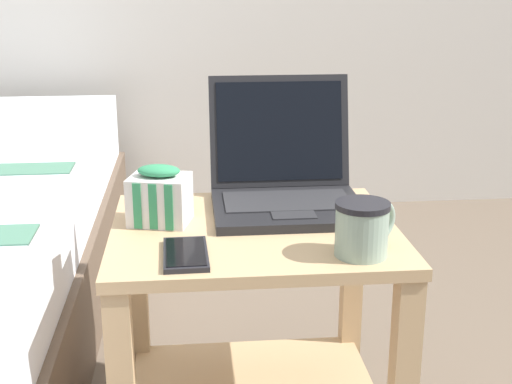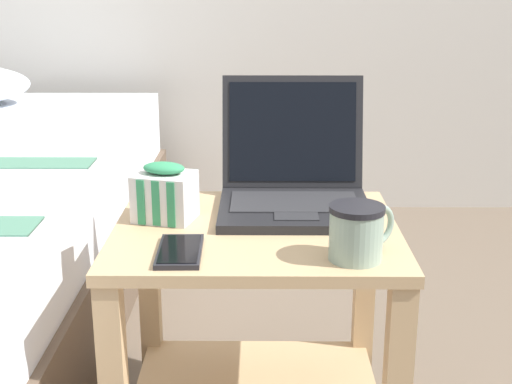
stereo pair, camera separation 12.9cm
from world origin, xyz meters
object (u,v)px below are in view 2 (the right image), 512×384
at_px(laptop, 294,183).
at_px(cell_phone, 180,251).
at_px(mug_front_left, 358,229).
at_px(snack_bag, 165,194).

bearing_deg(laptop, cell_phone, -128.07).
xyz_separation_m(laptop, cell_phone, (-0.21, -0.26, -0.05)).
relative_size(laptop, cell_phone, 2.08).
xyz_separation_m(mug_front_left, snack_bag, (-0.35, 0.20, -0.00)).
bearing_deg(cell_phone, mug_front_left, -3.74).
distance_m(laptop, snack_bag, 0.27).
bearing_deg(mug_front_left, cell_phone, 176.26).
height_order(laptop, cell_phone, laptop).
relative_size(laptop, mug_front_left, 2.54).
xyz_separation_m(snack_bag, cell_phone, (0.05, -0.18, -0.05)).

